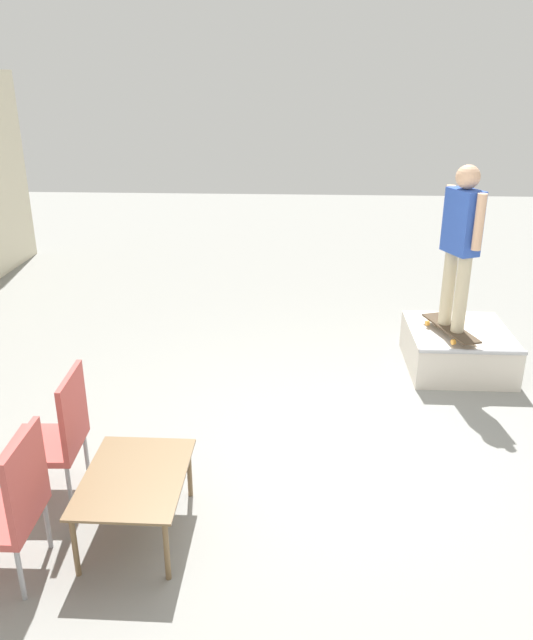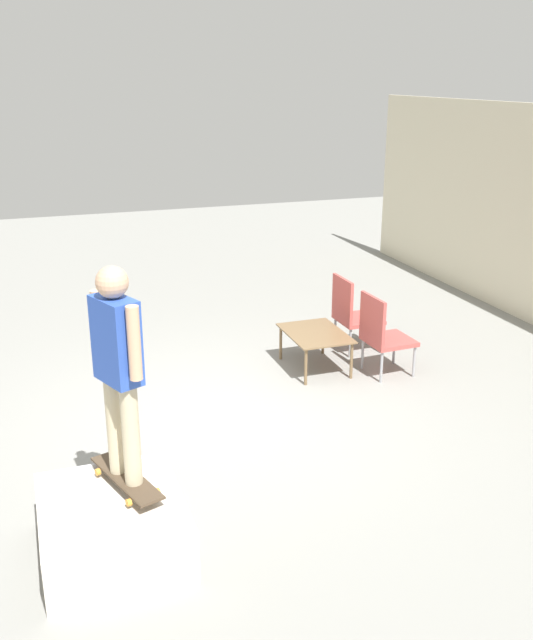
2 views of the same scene
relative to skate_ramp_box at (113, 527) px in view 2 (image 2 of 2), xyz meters
name	(u,v)px [view 2 (image 2 of 2)]	position (x,y,z in m)	size (l,w,h in m)	color
ground_plane	(218,422)	(-1.78, 1.29, -0.22)	(24.00, 24.00, 0.00)	gray
skate_ramp_box	(113,527)	(0.00, 0.00, 0.00)	(1.13, 1.04, 0.45)	silver
skateboard_on_ramp	(127,478)	(-0.16, 0.14, 0.30)	(0.86, 0.45, 0.07)	#473828
person_skater	(118,359)	(-0.16, 0.14, 1.26)	(0.53, 0.33, 1.63)	#C6B793
coffee_table	(315,336)	(-2.75, 2.77, 0.20)	(0.93, 0.67, 0.46)	brown
patio_chair_left	(352,312)	(-3.15, 3.43, 0.31)	(0.53, 0.53, 0.98)	#99999E
patio_chair_right	(382,332)	(-2.34, 3.43, 0.31)	(0.55, 0.55, 0.98)	#99999E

